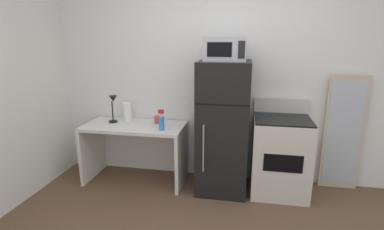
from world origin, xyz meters
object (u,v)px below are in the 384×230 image
(desk, at_px, (135,141))
(refrigerator, at_px, (223,127))
(coffee_mug, at_px, (157,120))
(oven_range, at_px, (280,155))
(paper_towel_roll, at_px, (127,112))
(spray_bottle, at_px, (161,122))
(microwave, at_px, (225,49))
(desk_lamp, at_px, (113,104))
(leaning_mirror, at_px, (343,133))

(desk, height_order, refrigerator, refrigerator)
(coffee_mug, xyz_separation_m, oven_range, (1.53, -0.11, -0.33))
(paper_towel_roll, xyz_separation_m, spray_bottle, (0.56, -0.32, -0.02))
(refrigerator, bearing_deg, desk, 179.61)
(oven_range, bearing_deg, microwave, -176.41)
(desk_lamp, distance_m, paper_towel_roll, 0.22)
(paper_towel_roll, xyz_separation_m, oven_range, (1.95, -0.15, -0.40))
(desk, bearing_deg, refrigerator, -0.39)
(paper_towel_roll, bearing_deg, spray_bottle, -29.89)
(desk_lamp, bearing_deg, paper_towel_roll, 41.47)
(desk, distance_m, paper_towel_roll, 0.41)
(refrigerator, relative_size, leaning_mirror, 1.11)
(leaning_mirror, bearing_deg, refrigerator, -168.91)
(refrigerator, distance_m, leaning_mirror, 1.44)
(spray_bottle, bearing_deg, leaning_mirror, 11.17)
(desk, height_order, spray_bottle, spray_bottle)
(oven_range, bearing_deg, desk_lamp, 179.05)
(coffee_mug, relative_size, refrigerator, 0.06)
(coffee_mug, bearing_deg, desk_lamp, -172.50)
(paper_towel_roll, bearing_deg, desk_lamp, -138.53)
(microwave, xyz_separation_m, leaning_mirror, (1.41, 0.30, -0.99))
(desk, distance_m, coffee_mug, 0.39)
(desk_lamp, relative_size, spray_bottle, 1.42)
(paper_towel_roll, relative_size, refrigerator, 0.15)
(microwave, bearing_deg, refrigerator, 90.32)
(desk, distance_m, desk_lamp, 0.55)
(paper_towel_roll, height_order, refrigerator, refrigerator)
(leaning_mirror, bearing_deg, desk, -173.93)
(desk, height_order, leaning_mirror, leaning_mirror)
(desk, bearing_deg, coffee_mug, 24.67)
(refrigerator, xyz_separation_m, oven_range, (0.67, 0.02, -0.31))
(coffee_mug, relative_size, oven_range, 0.09)
(desk_lamp, relative_size, microwave, 0.77)
(desk_lamp, distance_m, coffee_mug, 0.59)
(spray_bottle, bearing_deg, desk_lamp, 163.93)
(desk_lamp, height_order, microwave, microwave)
(paper_towel_roll, bearing_deg, microwave, -8.79)
(paper_towel_roll, distance_m, oven_range, 1.99)
(refrigerator, height_order, oven_range, refrigerator)
(desk, relative_size, coffee_mug, 13.24)
(microwave, distance_m, leaning_mirror, 1.75)
(desk_lamp, xyz_separation_m, leaning_mirror, (2.82, 0.22, -0.29))
(spray_bottle, bearing_deg, paper_towel_roll, 150.11)
(desk_lamp, bearing_deg, leaning_mirror, 4.48)
(spray_bottle, bearing_deg, desk, 159.25)
(desk_lamp, distance_m, microwave, 1.58)
(oven_range, height_order, leaning_mirror, leaning_mirror)
(coffee_mug, relative_size, microwave, 0.21)
(paper_towel_roll, bearing_deg, leaning_mirror, 2.14)
(spray_bottle, distance_m, leaning_mirror, 2.17)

